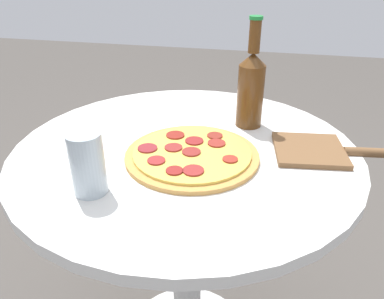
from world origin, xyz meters
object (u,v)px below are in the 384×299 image
object	(u,v)px
pizza	(192,154)
pizza_paddle	(319,150)
drinking_glass	(88,164)
beer_bottle	(251,87)

from	to	relation	value
pizza	pizza_paddle	world-z (taller)	pizza
pizza_paddle	drinking_glass	world-z (taller)	drinking_glass
pizza	pizza_paddle	distance (m)	0.29
pizza	beer_bottle	world-z (taller)	beer_bottle
pizza	drinking_glass	size ratio (longest dim) A/B	2.43
pizza	drinking_glass	xyz separation A→B (m)	(0.17, -0.16, 0.05)
beer_bottle	pizza_paddle	distance (m)	0.23
pizza_paddle	drinking_glass	bearing A→B (deg)	-156.74
beer_bottle	pizza_paddle	world-z (taller)	beer_bottle
beer_bottle	drinking_glass	xyz separation A→B (m)	(0.38, -0.26, -0.04)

